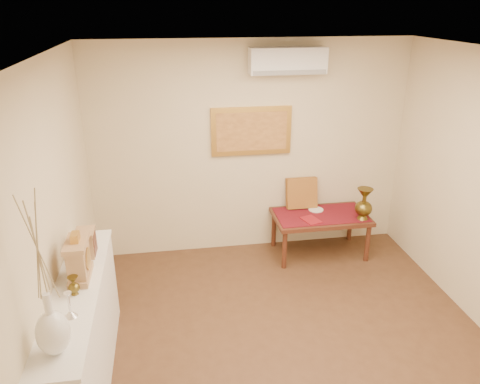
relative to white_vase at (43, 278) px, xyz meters
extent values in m
plane|color=brown|center=(1.83, 0.74, -1.54)|extent=(4.50, 4.50, 0.00)
plane|color=white|center=(1.83, 0.74, 1.16)|extent=(4.50, 4.50, 0.00)
cube|color=beige|center=(1.83, 2.99, -0.19)|extent=(4.00, 0.02, 2.70)
cube|color=beige|center=(-0.17, 0.74, -0.19)|extent=(0.02, 4.50, 2.70)
cube|color=maroon|center=(2.68, 2.62, -0.99)|extent=(1.14, 0.59, 0.01)
cylinder|color=silver|center=(2.66, 2.76, -0.98)|extent=(0.19, 0.19, 0.01)
cube|color=maroon|center=(2.50, 2.47, -0.98)|extent=(0.25, 0.29, 0.01)
cube|color=maroon|center=(2.49, 2.89, -0.78)|extent=(0.40, 0.18, 0.41)
cube|color=white|center=(0.00, 0.74, -1.07)|extent=(0.35, 2.00, 0.95)
cube|color=white|center=(0.00, 0.74, -0.58)|extent=(0.37, 2.02, 0.03)
cube|color=tan|center=(0.02, 0.89, -0.54)|extent=(0.16, 0.36, 0.05)
cube|color=tan|center=(0.02, 0.89, -0.39)|extent=(0.14, 0.30, 0.25)
cylinder|color=beige|center=(0.10, 0.89, -0.39)|extent=(0.01, 0.17, 0.17)
cylinder|color=gold|center=(0.10, 0.89, -0.39)|extent=(0.01, 0.19, 0.19)
cube|color=tan|center=(0.02, 0.89, -0.24)|extent=(0.17, 0.34, 0.04)
cube|color=gold|center=(0.02, 0.89, -0.19)|extent=(0.06, 0.11, 0.07)
cube|color=tan|center=(0.03, 1.27, -0.45)|extent=(0.15, 0.20, 0.22)
cube|color=#502618|center=(0.10, 1.27, -0.50)|extent=(0.01, 0.17, 0.09)
cube|color=#502618|center=(0.10, 1.27, -0.40)|extent=(0.01, 0.17, 0.09)
cube|color=tan|center=(0.03, 1.27, -0.33)|extent=(0.16, 0.21, 0.02)
cube|color=#502618|center=(2.68, 2.62, -1.02)|extent=(1.20, 0.70, 0.05)
cylinder|color=#502618|center=(2.14, 2.33, -1.29)|extent=(0.06, 0.06, 0.50)
cylinder|color=#502618|center=(3.22, 2.33, -1.29)|extent=(0.06, 0.06, 0.50)
cylinder|color=#502618|center=(2.14, 2.91, -1.29)|extent=(0.06, 0.06, 0.50)
cylinder|color=#502618|center=(3.22, 2.91, -1.29)|extent=(0.06, 0.06, 0.50)
cube|color=gold|center=(1.83, 2.97, 0.06)|extent=(1.00, 0.05, 0.60)
cube|color=#C28543|center=(1.83, 2.94, 0.06)|extent=(0.88, 0.01, 0.48)
cube|color=silver|center=(2.23, 2.86, 0.91)|extent=(0.90, 0.24, 0.30)
cube|color=gray|center=(2.23, 2.74, 0.79)|extent=(0.86, 0.02, 0.05)
camera|label=1|loc=(0.79, -2.57, 1.54)|focal=35.00mm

